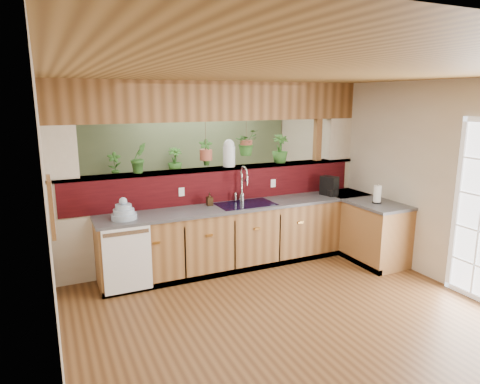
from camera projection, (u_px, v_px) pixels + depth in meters
name	position (u px, v px, depth m)	size (l,w,h in m)	color
ground	(261.00, 294.00, 5.28)	(4.60, 7.00, 0.01)	#57351A
ceiling	(264.00, 77.00, 4.72)	(4.60, 7.00, 0.01)	brown
wall_back	(176.00, 156.00, 8.10)	(4.60, 0.02, 2.60)	beige
wall_left	(48.00, 213.00, 4.06)	(0.02, 7.00, 2.60)	beige
wall_right	(408.00, 177.00, 5.95)	(0.02, 7.00, 2.60)	beige
pass_through_partition	(221.00, 181.00, 6.23)	(4.60, 0.21, 2.60)	beige
pass_through_ledge	(219.00, 169.00, 6.18)	(4.60, 0.21, 0.04)	brown
header_beam	(218.00, 101.00, 5.98)	(4.60, 0.15, 0.55)	brown
sage_backwall	(177.00, 156.00, 8.08)	(4.55, 0.02, 2.55)	#5C6E4B
countertop	(284.00, 231.00, 6.30)	(4.14, 1.52, 0.90)	brown
dishwasher	(128.00, 260.00, 5.16)	(0.58, 0.03, 0.82)	white
navy_sink	(245.00, 209.00, 6.07)	(0.82, 0.50, 0.18)	black
framed_print	(51.00, 206.00, 3.31)	(0.04, 0.35, 0.45)	brown
faucet	(243.00, 182.00, 6.14)	(0.23, 0.23, 0.53)	#B7B7B2
dish_stack	(124.00, 212.00, 5.29)	(0.32, 0.32, 0.28)	#97ABC3
soap_dispenser	(210.00, 199.00, 5.96)	(0.08, 0.08, 0.18)	#332312
coffee_maker	(330.00, 187.00, 6.58)	(0.16, 0.26, 0.29)	black
paper_towel	(377.00, 195.00, 6.09)	(0.13, 0.13, 0.27)	black
glass_jar	(229.00, 153.00, 6.20)	(0.18, 0.18, 0.40)	silver
ledge_plant_left	(139.00, 158.00, 5.66)	(0.22, 0.18, 0.41)	#28561E
ledge_plant_right	(280.00, 149.00, 6.55)	(0.24, 0.24, 0.44)	#28561E
hanging_plant_a	(206.00, 144.00, 6.02)	(0.23, 0.19, 0.54)	brown
hanging_plant_b	(246.00, 131.00, 6.25)	(0.43, 0.41, 0.49)	brown
shelving_console	(151.00, 203.00, 7.81)	(1.53, 0.41, 1.02)	black
shelf_plant_a	(115.00, 165.00, 7.41)	(0.24, 0.16, 0.45)	#28561E
shelf_plant_b	(175.00, 160.00, 7.85)	(0.26, 0.26, 0.47)	#28561E
floor_plant	(258.00, 214.00, 7.65)	(0.59, 0.52, 0.66)	#28561E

